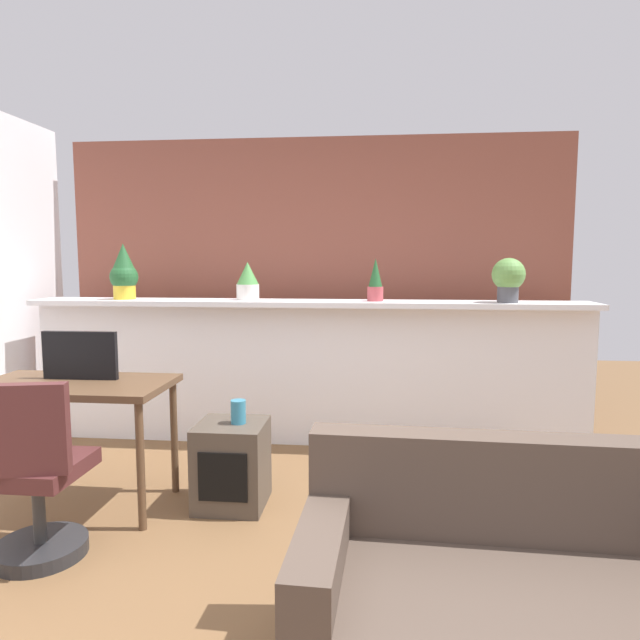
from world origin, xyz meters
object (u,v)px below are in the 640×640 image
at_px(potted_plant_1, 248,281).
at_px(tv_monitor, 80,355).
at_px(side_cube_shelf, 232,464).
at_px(vase_on_shelf, 238,412).
at_px(office_chair, 33,485).
at_px(potted_plant_0, 124,272).
at_px(potted_plant_2, 375,281).
at_px(couch, 526,606).
at_px(desk, 75,396).
at_px(potted_plant_3, 508,278).

distance_m(potted_plant_1, tv_monitor, 1.46).
xyz_separation_m(side_cube_shelf, vase_on_shelf, (0.04, 0.01, 0.32)).
bearing_deg(side_cube_shelf, potted_plant_1, 97.93).
relative_size(potted_plant_1, office_chair, 0.33).
bearing_deg(potted_plant_0, potted_plant_2, -0.04).
xyz_separation_m(potted_plant_2, couch, (0.53, -2.42, -1.01)).
height_order(potted_plant_0, office_chair, potted_plant_0).
relative_size(desk, vase_on_shelf, 7.93).
height_order(potted_plant_1, desk, potted_plant_1).
relative_size(side_cube_shelf, couch, 0.31).
distance_m(side_cube_shelf, couch, 1.87).
relative_size(potted_plant_0, desk, 0.40).
xyz_separation_m(desk, office_chair, (0.12, -0.61, -0.28)).
height_order(potted_plant_1, potted_plant_3, potted_plant_3).
relative_size(potted_plant_2, potted_plant_3, 1.00).
distance_m(potted_plant_3, vase_on_shelf, 2.21).
height_order(desk, vase_on_shelf, desk).
height_order(potted_plant_3, side_cube_shelf, potted_plant_3).
bearing_deg(couch, tv_monitor, 151.05).
distance_m(side_cube_shelf, vase_on_shelf, 0.32).
bearing_deg(potted_plant_0, side_cube_shelf, -44.71).
bearing_deg(potted_plant_2, potted_plant_1, 178.42).
height_order(side_cube_shelf, couch, couch).
bearing_deg(potted_plant_3, side_cube_shelf, -148.53).
height_order(potted_plant_1, office_chair, potted_plant_1).
height_order(tv_monitor, vase_on_shelf, tv_monitor).
xyz_separation_m(potted_plant_1, vase_on_shelf, (0.21, -1.17, -0.72)).
bearing_deg(potted_plant_1, desk, -120.22).
distance_m(potted_plant_0, desk, 1.45).
distance_m(office_chair, side_cube_shelf, 1.07).
xyz_separation_m(tv_monitor, couch, (2.27, -1.26, -0.61)).
bearing_deg(vase_on_shelf, side_cube_shelf, -167.82).
height_order(potted_plant_2, side_cube_shelf, potted_plant_2).
relative_size(potted_plant_3, tv_monitor, 0.73).
height_order(potted_plant_2, vase_on_shelf, potted_plant_2).
height_order(potted_plant_2, tv_monitor, potted_plant_2).
relative_size(potted_plant_1, tv_monitor, 0.66).
xyz_separation_m(potted_plant_0, office_chair, (0.38, -1.86, -0.97)).
relative_size(potted_plant_0, potted_plant_1, 1.49).
bearing_deg(potted_plant_3, office_chair, -144.96).
bearing_deg(office_chair, potted_plant_3, 35.04).
xyz_separation_m(potted_plant_0, side_cube_shelf, (1.16, -1.15, -1.11)).
bearing_deg(potted_plant_1, potted_plant_2, -1.58).
height_order(office_chair, side_cube_shelf, office_chair).
bearing_deg(potted_plant_3, desk, -156.10).
height_order(potted_plant_2, couch, potted_plant_2).
height_order(vase_on_shelf, couch, couch).
height_order(side_cube_shelf, vase_on_shelf, vase_on_shelf).
xyz_separation_m(potted_plant_1, office_chair, (-0.62, -1.89, -0.90)).
bearing_deg(couch, potted_plant_2, 102.34).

